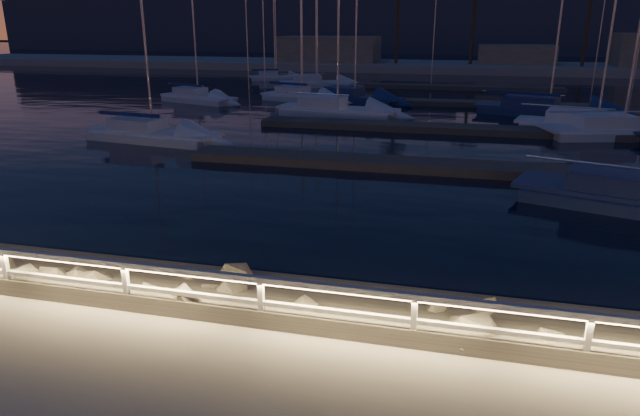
# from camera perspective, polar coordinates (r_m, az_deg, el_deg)

# --- Properties ---
(ground) EXTENTS (400.00, 400.00, 0.00)m
(ground) POSITION_cam_1_polar(r_m,az_deg,el_deg) (11.28, 4.03, -12.81)
(ground) COLOR #9E998F
(ground) RESTS_ON ground
(harbor_water) EXTENTS (400.00, 440.00, 0.60)m
(harbor_water) POSITION_cam_1_polar(r_m,az_deg,el_deg) (41.36, 11.81, 8.29)
(harbor_water) COLOR black
(harbor_water) RESTS_ON ground
(guard_rail) EXTENTS (44.11, 0.12, 1.06)m
(guard_rail) POSITION_cam_1_polar(r_m,az_deg,el_deg) (10.92, 3.76, -9.28)
(guard_rail) COLOR white
(guard_rail) RESTS_ON ground
(riprap) EXTENTS (31.93, 2.79, 1.42)m
(riprap) POSITION_cam_1_polar(r_m,az_deg,el_deg) (12.71, 15.11, -10.92)
(riprap) COLOR #6A665B
(riprap) RESTS_ON ground
(floating_docks) EXTENTS (22.00, 36.00, 0.40)m
(floating_docks) POSITION_cam_1_polar(r_m,az_deg,el_deg) (42.54, 11.95, 9.31)
(floating_docks) COLOR #5F574E
(floating_docks) RESTS_ON ground
(far_shore) EXTENTS (160.00, 14.00, 5.20)m
(far_shore) POSITION_cam_1_polar(r_m,az_deg,el_deg) (83.81, 13.28, 13.83)
(far_shore) COLOR #9E998F
(far_shore) RESTS_ON ground
(distant_hills) EXTENTS (230.00, 37.50, 18.00)m
(distant_hills) POSITION_cam_1_polar(r_m,az_deg,el_deg) (145.20, 4.92, 17.58)
(distant_hills) COLOR #31394C
(distant_hills) RESTS_ON ground
(sailboat_b) EXTENTS (8.31, 3.51, 13.73)m
(sailboat_b) POSITION_cam_1_polar(r_m,az_deg,el_deg) (33.86, -16.64, 7.22)
(sailboat_b) COLOR silver
(sailboat_b) RESTS_ON ground
(sailboat_c) EXTENTS (9.62, 5.18, 15.74)m
(sailboat_c) POSITION_cam_1_polar(r_m,az_deg,el_deg) (37.73, 27.68, 6.99)
(sailboat_c) COLOR silver
(sailboat_c) RESTS_ON ground
(sailboat_e) EXTENTS (7.45, 4.36, 12.34)m
(sailboat_e) POSITION_cam_1_polar(r_m,az_deg,el_deg) (49.72, -12.23, 10.79)
(sailboat_e) COLOR silver
(sailboat_e) RESTS_ON ground
(sailboat_f) EXTENTS (8.97, 3.71, 14.84)m
(sailboat_f) POSITION_cam_1_polar(r_m,az_deg,el_deg) (41.38, 1.45, 9.84)
(sailboat_f) COLOR silver
(sailboat_f) RESTS_ON ground
(sailboat_g) EXTENTS (9.61, 4.84, 15.71)m
(sailboat_g) POSITION_cam_1_polar(r_m,az_deg,el_deg) (38.46, 25.56, 7.46)
(sailboat_g) COLOR silver
(sailboat_g) RESTS_ON ground
(sailboat_i) EXTENTS (7.64, 4.08, 12.61)m
(sailboat_i) POSITION_cam_1_polar(r_m,az_deg,el_deg) (49.39, -1.98, 11.14)
(sailboat_i) COLOR silver
(sailboat_i) RESTS_ON ground
(sailboat_j) EXTENTS (8.50, 4.98, 14.02)m
(sailboat_j) POSITION_cam_1_polar(r_m,az_deg,el_deg) (48.51, 3.26, 11.01)
(sailboat_j) COLOR navy
(sailboat_j) RESTS_ON ground
(sailboat_l) EXTENTS (10.49, 5.95, 17.14)m
(sailboat_l) POSITION_cam_1_polar(r_m,az_deg,el_deg) (44.31, 21.56, 9.15)
(sailboat_l) COLOR navy
(sailboat_l) RESTS_ON ground
(sailboat_m) EXTENTS (6.14, 3.91, 10.26)m
(sailboat_m) POSITION_cam_1_polar(r_m,az_deg,el_deg) (68.32, -4.64, 12.97)
(sailboat_m) COLOR silver
(sailboat_m) RESTS_ON ground
(sailboat_n) EXTENTS (8.03, 4.76, 13.25)m
(sailboat_n) POSITION_cam_1_polar(r_m,az_deg,el_deg) (60.72, -0.49, 12.44)
(sailboat_n) COLOR silver
(sailboat_n) RESTS_ON ground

